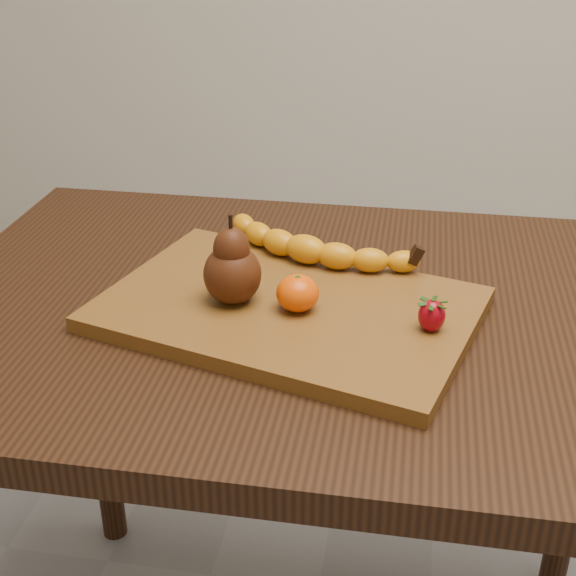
% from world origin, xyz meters
% --- Properties ---
extents(table, '(1.00, 0.70, 0.76)m').
position_xyz_m(table, '(0.00, 0.00, 0.66)').
color(table, black).
rests_on(table, ground).
extents(cutting_board, '(0.51, 0.41, 0.02)m').
position_xyz_m(cutting_board, '(-0.02, -0.04, 0.77)').
color(cutting_board, brown).
rests_on(cutting_board, table).
extents(banana, '(0.26, 0.15, 0.04)m').
position_xyz_m(banana, '(-0.01, 0.08, 0.80)').
color(banana, orange).
rests_on(banana, cutting_board).
extents(pear, '(0.07, 0.07, 0.11)m').
position_xyz_m(pear, '(-0.09, -0.04, 0.84)').
color(pear, '#421C0A').
rests_on(pear, cutting_board).
extents(mandarin, '(0.07, 0.07, 0.04)m').
position_xyz_m(mandarin, '(-0.00, -0.05, 0.80)').
color(mandarin, '#F24F02').
rests_on(mandarin, cutting_board).
extents(strawberry, '(0.04, 0.04, 0.04)m').
position_xyz_m(strawberry, '(0.16, -0.07, 0.80)').
color(strawberry, '#9C0412').
rests_on(strawberry, cutting_board).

